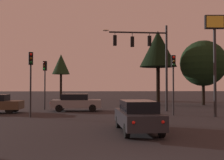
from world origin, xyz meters
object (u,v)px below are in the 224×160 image
traffic_signal_mast_arm (148,52)px  tree_center_horizon (203,63)px  traffic_light_corner_right (173,73)px  traffic_light_corner_left (31,71)px  car_nearside_lane (138,116)px  tree_behind_sign (61,65)px  car_crossing_right (76,102)px  store_sign_illuminated (215,43)px  traffic_light_median (45,75)px  tree_left_far (158,49)px

traffic_signal_mast_arm → tree_center_horizon: 10.73m
traffic_light_corner_right → traffic_light_corner_left: bearing=-176.5°
car_nearside_lane → tree_center_horizon: 20.69m
tree_behind_sign → traffic_signal_mast_arm: bearing=-65.1°
tree_center_horizon → traffic_signal_mast_arm: bearing=-138.5°
car_nearside_lane → car_crossing_right: same height
car_crossing_right → tree_center_horizon: size_ratio=0.58×
store_sign_illuminated → traffic_signal_mast_arm: bearing=133.3°
car_nearside_lane → traffic_light_median: bearing=118.5°
tree_behind_sign → tree_left_far: bearing=-49.9°
traffic_signal_mast_arm → tree_left_far: tree_left_far is taller
traffic_light_median → store_sign_illuminated: store_sign_illuminated is taller
traffic_light_corner_left → tree_behind_sign: tree_behind_sign is taller
tree_behind_sign → car_crossing_right: bearing=-79.2°
traffic_signal_mast_arm → traffic_light_corner_left: (-9.16, -3.84, -1.99)m
traffic_light_median → tree_behind_sign: size_ratio=0.59×
car_crossing_right → traffic_light_corner_left: bearing=-122.1°
car_nearside_lane → traffic_signal_mast_arm: bearing=75.9°
tree_behind_sign → traffic_light_median: bearing=-86.8°
car_nearside_lane → store_sign_illuminated: 9.97m
car_crossing_right → tree_behind_sign: 22.82m
traffic_light_corner_right → car_nearside_lane: 8.37m
traffic_signal_mast_arm → store_sign_illuminated: bearing=-46.7°
traffic_light_median → traffic_signal_mast_arm: bearing=-14.0°
car_crossing_right → store_sign_illuminated: store_sign_illuminated is taller
traffic_light_corner_right → tree_left_far: bearing=82.6°
traffic_signal_mast_arm → car_crossing_right: 7.74m
car_nearside_lane → traffic_light_corner_left: bearing=136.1°
traffic_light_corner_left → tree_behind_sign: 26.59m
traffic_light_corner_right → tree_left_far: tree_left_far is taller
traffic_light_corner_left → tree_center_horizon: size_ratio=0.61×
traffic_signal_mast_arm → car_nearside_lane: bearing=-104.1°
traffic_light_corner_left → tree_left_far: 16.38m
traffic_light_median → car_crossing_right: (3.06, -1.59, -2.44)m
car_crossing_right → traffic_signal_mast_arm: bearing=-6.7°
traffic_light_corner_right → traffic_light_median: bearing=152.6°
car_nearside_lane → tree_behind_sign: size_ratio=0.57×
car_nearside_lane → tree_left_far: bearing=73.2°
traffic_light_median → store_sign_illuminated: size_ratio=0.62×
traffic_signal_mast_arm → car_nearside_lane: traffic_signal_mast_arm is taller
tree_behind_sign → tree_center_horizon: (18.49, -15.48, -1.04)m
store_sign_illuminated → tree_left_far: bearing=97.1°
car_nearside_lane → tree_behind_sign: 34.11m
traffic_light_median → tree_left_far: size_ratio=0.53×
traffic_light_corner_left → traffic_light_corner_right: 10.51m
traffic_signal_mast_arm → tree_behind_sign: 24.90m
traffic_light_corner_right → traffic_light_median: size_ratio=1.00×
traffic_light_corner_left → traffic_light_median: size_ratio=1.01×
traffic_light_corner_right → tree_behind_sign: 28.47m
car_nearside_lane → car_crossing_right: bearing=108.8°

